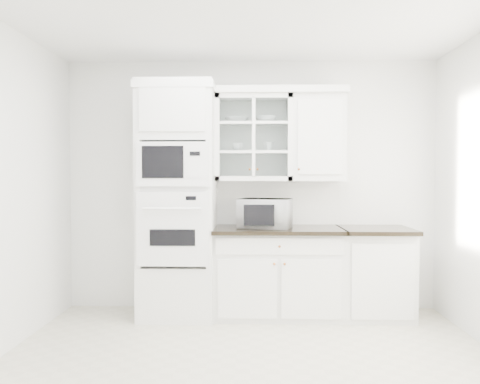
{
  "coord_description": "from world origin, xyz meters",
  "views": [
    {
      "loc": [
        0.02,
        -3.37,
        1.45
      ],
      "look_at": [
        -0.1,
        1.05,
        1.3
      ],
      "focal_mm": 35.0,
      "sensor_mm": 36.0,
      "label": 1
    }
  ],
  "objects": [
    {
      "name": "upper_cabinet_solid",
      "position": [
        0.71,
        1.58,
        1.85
      ],
      "size": [
        0.55,
        0.33,
        0.9
      ],
      "primitive_type": "cube",
      "color": "white",
      "rests_on": "room_shell"
    },
    {
      "name": "ground",
      "position": [
        0.0,
        0.0,
        0.01
      ],
      "size": [
        4.0,
        3.5,
        0.01
      ],
      "primitive_type": "cube",
      "color": "beige",
      "rests_on": "ground"
    },
    {
      "name": "cup_a",
      "position": [
        -0.13,
        1.58,
        1.75
      ],
      "size": [
        0.13,
        0.13,
        0.09
      ],
      "primitive_type": "imported",
      "rotation": [
        0.0,
        0.0,
        0.15
      ],
      "color": "white",
      "rests_on": "upper_cabinet_glass"
    },
    {
      "name": "room_shell",
      "position": [
        0.0,
        0.43,
        1.78
      ],
      "size": [
        4.0,
        3.5,
        2.7
      ],
      "color": "white",
      "rests_on": "ground"
    },
    {
      "name": "base_cabinet_run",
      "position": [
        0.28,
        1.45,
        0.46
      ],
      "size": [
        1.32,
        0.67,
        0.92
      ],
      "color": "white",
      "rests_on": "ground"
    },
    {
      "name": "countertop_microwave",
      "position": [
        0.15,
        1.43,
        1.07
      ],
      "size": [
        0.6,
        0.54,
        0.3
      ],
      "primitive_type": "imported",
      "rotation": [
        0.0,
        0.0,
        2.89
      ],
      "color": "white",
      "rests_on": "base_cabinet_run"
    },
    {
      "name": "oven_column",
      "position": [
        -0.75,
        1.42,
        1.2
      ],
      "size": [
        0.76,
        0.68,
        2.4
      ],
      "color": "white",
      "rests_on": "ground"
    },
    {
      "name": "extra_base_cabinet",
      "position": [
        1.28,
        1.45,
        0.46
      ],
      "size": [
        0.72,
        0.67,
        0.92
      ],
      "color": "white",
      "rests_on": "ground"
    },
    {
      "name": "upper_cabinet_glass",
      "position": [
        0.03,
        1.58,
        1.85
      ],
      "size": [
        0.8,
        0.33,
        0.9
      ],
      "color": "white",
      "rests_on": "room_shell"
    },
    {
      "name": "cup_b",
      "position": [
        0.19,
        1.59,
        1.76
      ],
      "size": [
        0.14,
        0.14,
        0.1
      ],
      "primitive_type": "imported",
      "rotation": [
        0.0,
        0.0,
        -0.27
      ],
      "color": "white",
      "rests_on": "upper_cabinet_glass"
    },
    {
      "name": "crown_molding",
      "position": [
        -0.07,
        1.56,
        2.33
      ],
      "size": [
        2.14,
        0.38,
        0.07
      ],
      "primitive_type": "cube",
      "color": "white",
      "rests_on": "room_shell"
    },
    {
      "name": "bowl_b",
      "position": [
        0.16,
        1.58,
        2.04
      ],
      "size": [
        0.22,
        0.22,
        0.07
      ],
      "primitive_type": "imported",
      "rotation": [
        0.0,
        0.0,
        -0.01
      ],
      "color": "white",
      "rests_on": "upper_cabinet_glass"
    },
    {
      "name": "bowl_a",
      "position": [
        -0.15,
        1.6,
        2.04
      ],
      "size": [
        0.29,
        0.29,
        0.06
      ],
      "primitive_type": "imported",
      "rotation": [
        0.0,
        0.0,
        0.22
      ],
      "color": "white",
      "rests_on": "upper_cabinet_glass"
    }
  ]
}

